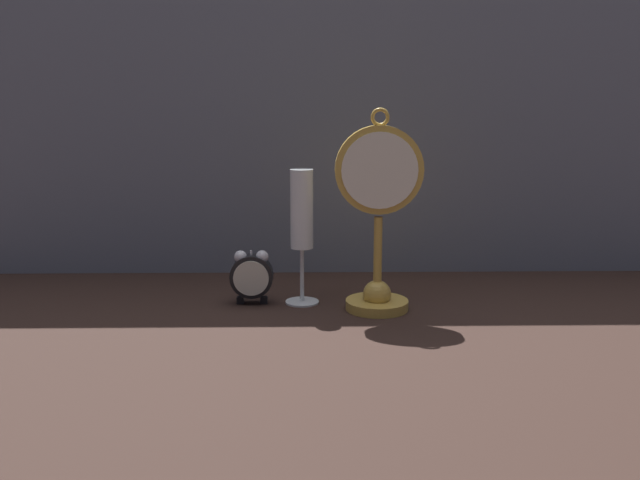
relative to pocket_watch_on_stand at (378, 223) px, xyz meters
name	(u,v)px	position (x,y,z in m)	size (l,w,h in m)	color
ground_plane	(321,323)	(-0.09, -0.07, -0.15)	(4.00, 4.00, 0.00)	black
fabric_backdrop_drape	(318,122)	(-0.09, 0.26, 0.15)	(1.53, 0.01, 0.59)	slate
pocket_watch_on_stand	(378,223)	(0.00, 0.00, 0.00)	(0.14, 0.10, 0.33)	gold
alarm_clock_twin_bell	(252,274)	(-0.21, 0.04, -0.09)	(0.07, 0.03, 0.09)	black
champagne_flute	(302,220)	(-0.12, 0.04, 0.00)	(0.06, 0.06, 0.23)	silver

